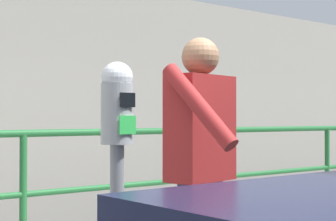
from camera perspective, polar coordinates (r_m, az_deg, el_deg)
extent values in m
cylinder|color=#939699|center=(2.76, -5.23, -0.34)|extent=(0.16, 0.16, 0.30)
sphere|color=silver|center=(2.76, -5.22, 3.36)|extent=(0.16, 0.16, 0.16)
cube|color=black|center=(2.69, -4.16, 1.09)|extent=(0.09, 0.01, 0.07)
cube|color=green|center=(2.69, -4.16, -1.48)|extent=(0.10, 0.01, 0.09)
cube|color=maroon|center=(3.31, 3.34, -1.81)|extent=(0.47, 0.30, 0.63)
sphere|color=#936B4C|center=(3.33, 3.34, 5.53)|extent=(0.23, 0.23, 0.23)
cylinder|color=maroon|center=(3.52, 5.92, -1.47)|extent=(0.09, 0.09, 0.59)
cylinder|color=maroon|center=(2.99, 3.19, 0.49)|extent=(0.18, 0.49, 0.48)
cylinder|color=#1E602D|center=(4.60, -14.58, -2.28)|extent=(24.00, 0.06, 0.06)
cylinder|color=#1E602D|center=(4.64, -14.60, -8.32)|extent=(24.00, 0.05, 0.05)
cylinder|color=#1E602D|center=(4.65, -14.60, -8.98)|extent=(0.06, 0.06, 1.08)
cylinder|color=#1E602D|center=(5.75, 4.15, -7.44)|extent=(0.06, 0.06, 1.08)
cylinder|color=#1E602D|center=(7.24, 15.98, -6.05)|extent=(0.06, 0.06, 1.08)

